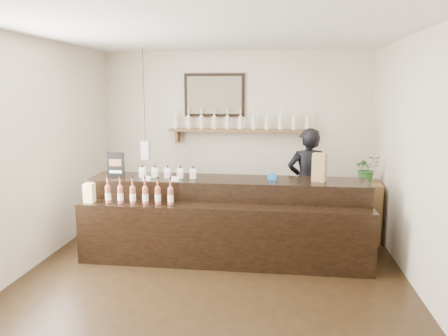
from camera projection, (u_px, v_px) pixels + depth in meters
name	position (u px, v px, depth m)	size (l,w,h in m)	color
ground	(215.00, 273.00, 5.23)	(5.00, 5.00, 0.00)	black
room_shell	(214.00, 131.00, 4.93)	(5.00, 5.00, 5.00)	beige
back_wall_decor	(225.00, 115.00, 7.26)	(2.66, 0.96, 1.69)	brown
counter	(225.00, 221.00, 5.70)	(3.64, 0.99, 1.18)	black
promo_sign	(116.00, 165.00, 5.83)	(0.24, 0.02, 0.33)	black
paper_bag	(319.00, 167.00, 5.53)	(0.20, 0.17, 0.36)	#A17C4D
tape_dispenser	(272.00, 177.00, 5.65)	(0.12, 0.07, 0.10)	#1862A8
side_cabinet	(364.00, 211.00, 6.37)	(0.49, 0.63, 0.86)	brown
potted_plant	(367.00, 169.00, 6.26)	(0.35, 0.30, 0.39)	#285B24
shopkeeper	(307.00, 176.00, 6.45)	(0.67, 0.44, 1.83)	black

